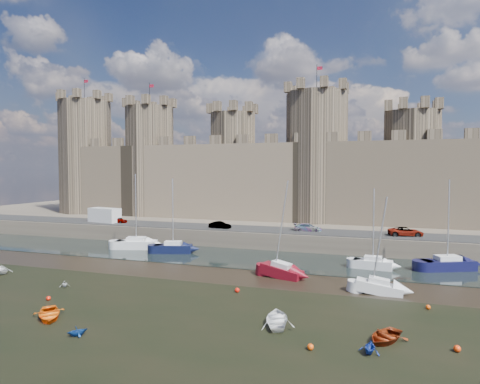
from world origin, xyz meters
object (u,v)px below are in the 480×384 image
at_px(car_0, 118,220).
at_px(sailboat_2, 373,263).
at_px(van, 105,215).
at_px(sailboat_5, 379,286).
at_px(car_3, 406,232).
at_px(sailboat_1, 173,248).
at_px(dinghy_0, 49,315).
at_px(sailboat_3, 447,264).
at_px(car_1, 220,225).
at_px(car_2, 308,227).
at_px(sailboat_0, 136,244).
at_px(sailboat_4, 282,270).
at_px(dinghy_1, 77,331).

relative_size(car_0, sailboat_2, 0.35).
height_order(van, sailboat_5, sailboat_5).
bearing_deg(car_3, sailboat_1, 96.67).
bearing_deg(dinghy_0, sailboat_3, -1.91).
relative_size(car_1, van, 0.60).
relative_size(car_3, sailboat_2, 0.49).
bearing_deg(car_0, car_1, -85.13).
xyz_separation_m(sailboat_5, dinghy_0, (-24.50, -15.76, -0.34)).
relative_size(car_1, sailboat_3, 0.33).
relative_size(car_2, van, 0.70).
relative_size(car_0, sailboat_3, 0.31).
height_order(sailboat_0, sailboat_4, sailboat_0).
height_order(sailboat_4, sailboat_5, sailboat_4).
xyz_separation_m(car_0, car_2, (32.92, 0.67, 0.03)).
bearing_deg(car_1, car_2, -77.11).
distance_m(car_1, sailboat_4, 22.06).
height_order(car_3, van, van).
height_order(car_0, sailboat_3, sailboat_3).
xyz_separation_m(sailboat_2, sailboat_4, (-9.34, -7.24, -0.00)).
height_order(car_2, dinghy_0, car_2).
bearing_deg(sailboat_0, car_3, -3.55).
xyz_separation_m(car_3, sailboat_4, (-13.37, -18.18, -2.38)).
relative_size(van, sailboat_1, 0.56).
distance_m(car_3, sailboat_2, 11.89).
relative_size(car_0, car_1, 0.95).
height_order(car_0, sailboat_1, sailboat_1).
relative_size(van, dinghy_1, 4.35).
height_order(car_0, sailboat_4, sailboat_4).
bearing_deg(car_3, car_2, 77.14).
bearing_deg(dinghy_0, car_1, 46.07).
bearing_deg(sailboat_1, sailboat_2, -19.28).
height_order(van, dinghy_0, van).
relative_size(sailboat_4, sailboat_5, 1.15).
bearing_deg(dinghy_1, sailboat_1, -32.57).
xyz_separation_m(car_3, sailboat_3, (4.22, -8.74, -2.34)).
distance_m(sailboat_1, sailboat_5, 29.91).
xyz_separation_m(sailboat_1, sailboat_4, (17.56, -8.24, -0.05)).
height_order(car_3, sailboat_5, sailboat_5).
distance_m(van, sailboat_2, 46.59).
relative_size(car_2, dinghy_0, 1.23).
bearing_deg(sailboat_3, van, 146.58).
bearing_deg(sailboat_5, sailboat_3, 59.85).
distance_m(sailboat_5, dinghy_1, 26.86).
bearing_deg(car_2, dinghy_1, 162.35).
bearing_deg(car_0, sailboat_4, -110.58).
bearing_deg(van, sailboat_1, -17.02).
xyz_separation_m(car_1, dinghy_0, (-0.38, -35.65, -2.73)).
bearing_deg(car_2, sailboat_4, 177.05).
xyz_separation_m(sailboat_1, sailboat_3, (35.15, 1.20, -0.01)).
distance_m(van, sailboat_0, 14.76).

